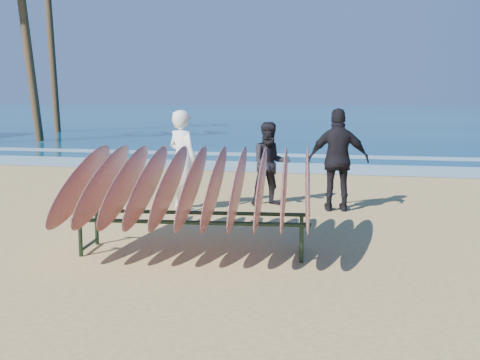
{
  "coord_description": "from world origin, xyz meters",
  "views": [
    {
      "loc": [
        1.86,
        -7.51,
        2.18
      ],
      "look_at": [
        0.0,
        0.8,
        0.95
      ],
      "focal_mm": 45.0,
      "sensor_mm": 36.0,
      "label": 1
    }
  ],
  "objects_px": {
    "surfboard_rack": "(193,185)",
    "person_dark_b": "(338,160)",
    "person_dark_a": "(270,164)",
    "person_white": "(183,161)"
  },
  "relations": [
    {
      "from": "surfboard_rack",
      "to": "person_dark_a",
      "type": "relative_size",
      "value": 2.12
    },
    {
      "from": "person_white",
      "to": "person_dark_a",
      "type": "relative_size",
      "value": 1.15
    },
    {
      "from": "person_dark_a",
      "to": "person_dark_b",
      "type": "bearing_deg",
      "value": -35.18
    },
    {
      "from": "person_dark_a",
      "to": "person_dark_b",
      "type": "distance_m",
      "value": 1.36
    },
    {
      "from": "surfboard_rack",
      "to": "person_white",
      "type": "bearing_deg",
      "value": 103.7
    },
    {
      "from": "person_white",
      "to": "person_dark_a",
      "type": "xyz_separation_m",
      "value": [
        1.51,
        0.85,
        -0.12
      ]
    },
    {
      "from": "surfboard_rack",
      "to": "person_white",
      "type": "distance_m",
      "value": 3.1
    },
    {
      "from": "surfboard_rack",
      "to": "person_dark_b",
      "type": "bearing_deg",
      "value": 56.55
    },
    {
      "from": "surfboard_rack",
      "to": "person_dark_b",
      "type": "distance_m",
      "value": 3.9
    },
    {
      "from": "surfboard_rack",
      "to": "person_white",
      "type": "xyz_separation_m",
      "value": [
        -1.08,
        2.9,
        -0.01
      ]
    }
  ]
}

